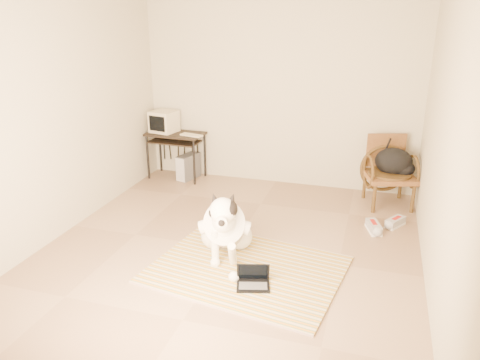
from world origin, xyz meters
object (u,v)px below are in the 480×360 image
at_px(crt_monitor, 164,121).
at_px(dog, 226,227).
at_px(computer_desk, 175,140).
at_px(pc_tower, 188,167).
at_px(laptop, 253,280).
at_px(backpack, 395,163).
at_px(rattan_chair, 389,171).

bearing_deg(crt_monitor, dog, -51.73).
distance_m(dog, computer_desk, 2.64).
relative_size(computer_desk, pc_tower, 1.98).
bearing_deg(laptop, computer_desk, 126.70).
relative_size(dog, backpack, 2.10).
height_order(dog, laptop, dog).
height_order(pc_tower, rattan_chair, rattan_chair).
bearing_deg(crt_monitor, backpack, -2.90).
relative_size(laptop, rattan_chair, 0.39).
distance_m(laptop, backpack, 2.83).
distance_m(dog, crt_monitor, 2.82).
xyz_separation_m(pc_tower, backpack, (3.01, -0.15, 0.40)).
xyz_separation_m(dog, rattan_chair, (1.61, 2.00, 0.12)).
relative_size(computer_desk, rattan_chair, 0.95).
relative_size(crt_monitor, backpack, 0.81).
xyz_separation_m(crt_monitor, backpack, (3.40, -0.17, -0.28)).
bearing_deg(backpack, pc_tower, 177.23).
bearing_deg(computer_desk, backpack, -2.39).
xyz_separation_m(computer_desk, rattan_chair, (3.14, -0.13, -0.15)).
relative_size(laptop, computer_desk, 0.41).
distance_m(pc_tower, rattan_chair, 2.96).
distance_m(crt_monitor, rattan_chair, 3.36).
distance_m(dog, laptop, 0.70).
height_order(dog, computer_desk, dog).
xyz_separation_m(dog, laptop, (0.44, -0.49, -0.26)).
xyz_separation_m(computer_desk, pc_tower, (0.19, 0.01, -0.42)).
bearing_deg(rattan_chair, laptop, -115.27).
bearing_deg(dog, computer_desk, 125.46).
height_order(laptop, backpack, backpack).
relative_size(pc_tower, backpack, 0.85).
height_order(rattan_chair, backpack, rattan_chair).
bearing_deg(computer_desk, pc_tower, 3.65).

